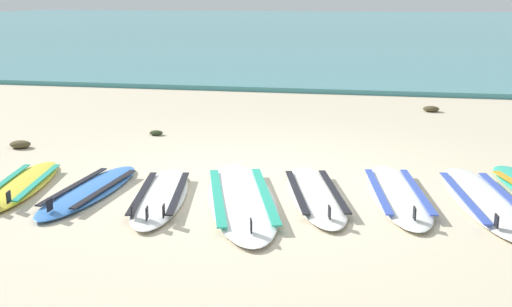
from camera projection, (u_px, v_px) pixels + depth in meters
ground_plane at (250, 184)px, 6.86m from camera, size 80.00×80.00×0.00m
sea at (365, 24)px, 41.57m from camera, size 80.00×60.00×0.10m
surfboard_2 at (21, 185)px, 6.68m from camera, size 0.83×1.96×0.18m
surfboard_3 at (90, 190)px, 6.50m from camera, size 0.55×1.93×0.18m
surfboard_4 at (160, 196)px, 6.33m from camera, size 0.87×2.04×0.18m
surfboard_5 at (241, 198)px, 6.25m from camera, size 1.37×2.65×0.18m
surfboard_6 at (315, 194)px, 6.38m from camera, size 1.02×2.11×0.18m
surfboard_7 at (397, 194)px, 6.39m from camera, size 0.86×2.21×0.18m
surfboard_8 at (485, 200)px, 6.20m from camera, size 0.92×2.39×0.18m
seaweed_clump_near_shoreline at (156, 133)px, 9.21m from camera, size 0.19×0.15×0.07m
seaweed_clump_mid_sand at (20, 144)px, 8.44m from camera, size 0.28×0.22×0.10m
seaweed_clump_by_the_boards at (431, 109)px, 11.04m from camera, size 0.28×0.22×0.10m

